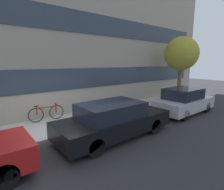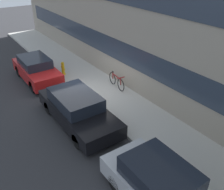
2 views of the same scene
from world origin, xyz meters
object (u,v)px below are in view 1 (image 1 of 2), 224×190
bicycle (47,113)px  street_tree (181,54)px  parked_car_black (114,120)px  parked_car_silver (184,101)px

bicycle → street_tree: (8.90, -1.38, 2.85)m
parked_car_black → bicycle: parked_car_black is taller
street_tree → parked_car_silver: bearing=-144.3°
parked_car_black → parked_car_silver: size_ratio=1.17×
parked_car_black → bicycle: size_ratio=2.87×
parked_car_silver → street_tree: street_tree is taller
parked_car_black → parked_car_silver: parked_car_silver is taller
parked_car_silver → street_tree: (2.39, 1.72, 2.68)m
parked_car_silver → bicycle: size_ratio=2.44×
parked_car_black → street_tree: bearing=13.0°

